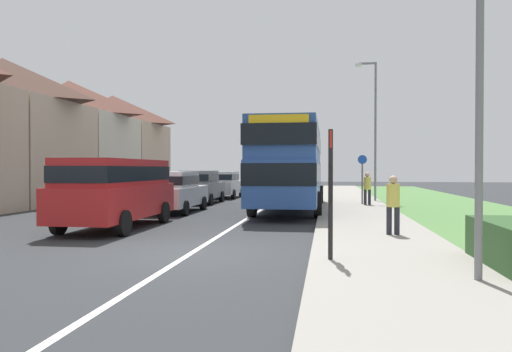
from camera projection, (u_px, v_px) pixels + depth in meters
ground_plane at (192, 253)px, 10.70m from camera, size 120.00×120.00×0.00m
lane_marking_centre at (249, 217)px, 18.62m from camera, size 0.14×60.00×0.01m
pavement_near_side at (366, 223)px, 16.03m from camera, size 3.20×68.00×0.12m
grass_verge_seaward at (505, 226)px, 15.41m from camera, size 6.00×68.00×0.08m
double_decker_bus at (290, 162)px, 21.40m from camera, size 2.80×10.83×3.70m
parked_van_red at (116, 187)px, 15.07m from camera, size 2.11×5.36×2.14m
parked_car_white at (174, 190)px, 20.53m from camera, size 1.95×4.55×1.72m
parked_car_grey at (200, 186)px, 25.89m from camera, size 1.91×4.28×1.74m
parked_car_silver at (224, 183)px, 30.72m from camera, size 1.93×4.34×1.67m
pedestrian_at_stop at (393, 202)px, 12.76m from camera, size 0.34×0.34×1.67m
pedestrian_walking_away at (367, 187)px, 23.34m from camera, size 0.34×0.34×1.67m
bus_stop_sign at (331, 185)px, 9.28m from camera, size 0.09×0.52×2.60m
cycle_route_sign at (362, 177)px, 23.95m from camera, size 0.44×0.08×2.52m
street_lamp_mid at (374, 123)px, 26.30m from camera, size 1.14×0.20×7.59m
house_terrace_far_side at (40, 135)px, 28.52m from camera, size 7.31×26.09×7.59m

